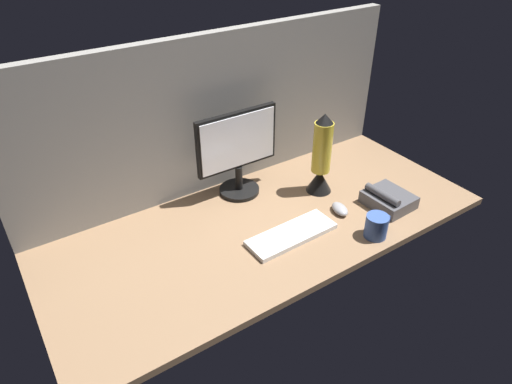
# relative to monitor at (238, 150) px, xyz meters

# --- Properties ---
(ground_plane) EXTENTS (1.80, 0.80, 0.03)m
(ground_plane) POSITION_rel_monitor_xyz_m (-0.03, -0.25, -0.22)
(ground_plane) COLOR #8C6B4C
(cubicle_wall_back) EXTENTS (1.80, 0.05, 0.68)m
(cubicle_wall_back) POSITION_rel_monitor_xyz_m (-0.03, 0.12, 0.13)
(cubicle_wall_back) COLOR gray
(cubicle_wall_back) RESTS_ON ground_plane
(monitor) EXTENTS (0.38, 0.18, 0.38)m
(monitor) POSITION_rel_monitor_xyz_m (0.00, 0.00, 0.00)
(monitor) COLOR black
(monitor) RESTS_ON ground_plane
(keyboard) EXTENTS (0.37, 0.14, 0.02)m
(keyboard) POSITION_rel_monitor_xyz_m (0.00, -0.39, -0.20)
(keyboard) COLOR silver
(keyboard) RESTS_ON ground_plane
(mouse) EXTENTS (0.08, 0.11, 0.03)m
(mouse) POSITION_rel_monitor_xyz_m (0.27, -0.38, -0.19)
(mouse) COLOR #99999E
(mouse) RESTS_ON ground_plane
(mug_ceramic_blue) EXTENTS (0.12, 0.09, 0.10)m
(mug_ceramic_blue) POSITION_rel_monitor_xyz_m (0.28, -0.57, -0.16)
(mug_ceramic_blue) COLOR #38569E
(mug_ceramic_blue) RESTS_ON ground_plane
(lava_lamp) EXTENTS (0.11, 0.11, 0.38)m
(lava_lamp) POSITION_rel_monitor_xyz_m (0.31, -0.19, -0.05)
(lava_lamp) COLOR black
(lava_lamp) RESTS_ON ground_plane
(desk_phone) EXTENTS (0.18, 0.20, 0.09)m
(desk_phone) POSITION_rel_monitor_xyz_m (0.48, -0.45, -0.18)
(desk_phone) COLOR #4C4C51
(desk_phone) RESTS_ON ground_plane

